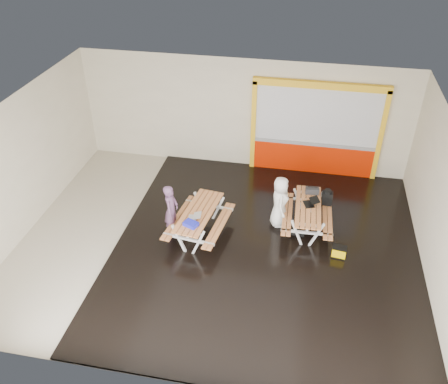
% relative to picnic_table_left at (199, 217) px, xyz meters
% --- Properties ---
extents(room, '(10.02, 8.02, 3.52)m').
position_rel_picnic_table_left_xyz_m(room, '(0.52, -0.24, 1.15)').
color(room, beige).
rests_on(room, ground).
extents(deck, '(7.50, 7.98, 0.05)m').
position_rel_picnic_table_left_xyz_m(deck, '(1.77, -0.24, -0.57)').
color(deck, black).
rests_on(deck, room).
extents(kiosk, '(3.88, 0.16, 3.00)m').
position_rel_picnic_table_left_xyz_m(kiosk, '(2.72, 3.69, 0.84)').
color(kiosk, red).
rests_on(kiosk, room).
extents(picnic_table_left, '(1.56, 2.10, 0.78)m').
position_rel_picnic_table_left_xyz_m(picnic_table_left, '(0.00, 0.00, 0.00)').
color(picnic_table_left, '#DE8A4D').
rests_on(picnic_table_left, deck).
extents(picnic_table_right, '(1.32, 1.90, 0.75)m').
position_rel_picnic_table_left_xyz_m(picnic_table_right, '(2.70, 0.80, -0.02)').
color(picnic_table_right, '#DE8A4D').
rests_on(picnic_table_right, deck).
extents(person_left, '(0.34, 0.52, 1.41)m').
position_rel_picnic_table_left_xyz_m(person_left, '(-0.69, -0.12, 0.22)').
color(person_left, '#654165').
rests_on(person_left, deck).
extents(person_right, '(0.55, 0.76, 1.43)m').
position_rel_picnic_table_left_xyz_m(person_right, '(1.96, 0.80, 0.19)').
color(person_right, white).
rests_on(person_right, deck).
extents(laptop_left, '(0.35, 0.33, 0.14)m').
position_rel_picnic_table_left_xyz_m(laptop_left, '(-0.04, -0.31, 0.23)').
color(laptop_left, silver).
rests_on(laptop_left, picnic_table_left).
extents(laptop_right, '(0.46, 0.43, 0.16)m').
position_rel_picnic_table_left_xyz_m(laptop_right, '(2.75, 0.89, 0.20)').
color(laptop_right, black).
rests_on(laptop_right, picnic_table_right).
extents(blue_pouch, '(0.39, 0.34, 0.10)m').
position_rel_picnic_table_left_xyz_m(blue_pouch, '(-0.06, -0.59, 0.23)').
color(blue_pouch, '#1D21C5').
rests_on(blue_pouch, picnic_table_left).
extents(toolbox, '(0.37, 0.21, 0.21)m').
position_rel_picnic_table_left_xyz_m(toolbox, '(2.76, 1.41, 0.23)').
color(toolbox, black).
rests_on(toolbox, picnic_table_right).
extents(backpack, '(0.29, 0.20, 0.48)m').
position_rel_picnic_table_left_xyz_m(backpack, '(3.17, 1.38, 0.08)').
color(backpack, black).
rests_on(backpack, picnic_table_right).
extents(dark_case, '(0.42, 0.33, 0.15)m').
position_rel_picnic_table_left_xyz_m(dark_case, '(2.49, 0.54, -0.47)').
color(dark_case, black).
rests_on(dark_case, deck).
extents(fluke_bag, '(0.37, 0.27, 0.30)m').
position_rel_picnic_table_left_xyz_m(fluke_bag, '(3.54, -0.20, -0.40)').
color(fluke_bag, black).
rests_on(fluke_bag, deck).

